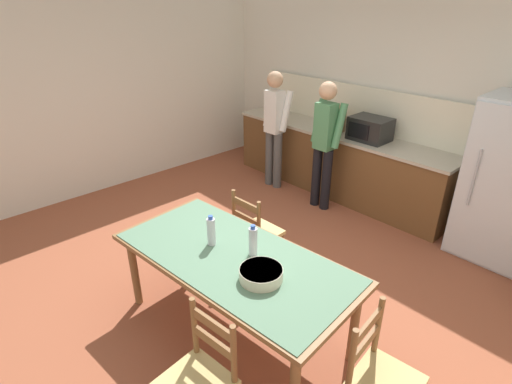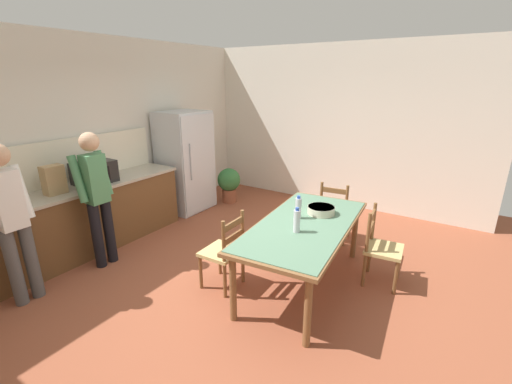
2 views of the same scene
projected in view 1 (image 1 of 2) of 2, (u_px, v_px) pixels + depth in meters
name	position (u px, v px, depth m)	size (l,w,h in m)	color
ground_plane	(263.00, 277.00, 4.16)	(8.32, 8.32, 0.00)	brown
wall_back	(412.00, 99.00, 5.15)	(6.52, 0.12, 2.90)	silver
wall_left	(105.00, 89.00, 5.66)	(0.12, 5.20, 2.90)	silver
kitchen_counter	(336.00, 162.00, 5.83)	(3.43, 0.66, 0.93)	brown
counter_splashback	(354.00, 106.00, 5.68)	(3.39, 0.03, 0.60)	#EFE8CB
refrigerator	(511.00, 183.00, 4.16)	(0.83, 0.73, 1.77)	silver
microwave	(370.00, 129.00, 5.22)	(0.50, 0.39, 0.30)	black
paper_bag	(336.00, 118.00, 5.56)	(0.24, 0.16, 0.36)	tan
dining_table	(234.00, 263.00, 3.22)	(2.11, 1.14, 0.77)	brown
bottle_near_centre	(211.00, 231.00, 3.29)	(0.07, 0.07, 0.27)	silver
bottle_off_centre	(253.00, 241.00, 3.15)	(0.07, 0.07, 0.27)	silver
serving_bowl	(261.00, 273.00, 2.90)	(0.32, 0.32, 0.09)	beige
chair_side_far_left	(256.00, 232.00, 4.13)	(0.43, 0.41, 0.91)	brown
chair_head_end	(380.00, 379.00, 2.54)	(0.45, 0.46, 0.91)	brown
chair_side_near_right	(200.00, 379.00, 2.54)	(0.46, 0.44, 0.91)	brown
person_at_sink	(275.00, 124.00, 5.79)	(0.43, 0.30, 1.72)	#4C4C4C
person_at_counter	(325.00, 140.00, 5.17)	(0.43, 0.30, 1.71)	black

